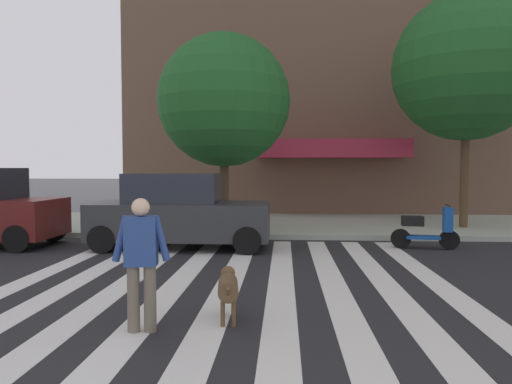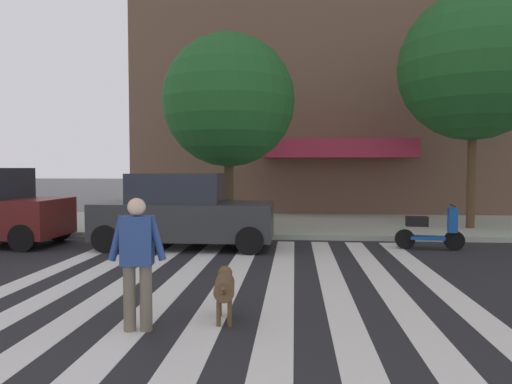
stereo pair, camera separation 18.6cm
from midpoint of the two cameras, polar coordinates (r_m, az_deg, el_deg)
The scene contains 9 objects.
ground_plane at distance 7.07m, azimuth 0.76°, elevation -13.52°, with size 160.00×160.00×0.00m, color #232326.
sidewalk_far at distance 16.12m, azimuth 3.04°, elevation -3.94°, with size 80.00×6.00×0.15m, color #A3AD9C.
crosswalk_stripes at distance 7.13m, azimuth -3.93°, elevation -13.35°, with size 7.65×11.87×0.01m.
parked_car_behind_first at distance 11.90m, azimuth -8.40°, elevation -2.47°, with size 4.39×1.88×1.87m.
parked_scooter at distance 12.34m, azimuth 20.75°, elevation -4.36°, with size 1.63×0.53×1.11m.
street_tree_nearest at distance 14.23m, azimuth -2.96°, elevation 10.99°, with size 3.93×3.93×5.83m.
street_tree_middle at distance 16.29m, azimuth 25.25°, elevation 13.66°, with size 4.54×4.54×7.24m.
pedestrian_dog_walker at distance 5.94m, azimuth -13.35°, elevation -7.60°, with size 0.71×0.28×1.64m.
dog_on_leash at distance 6.30m, azimuth -2.98°, elevation -11.40°, with size 0.33×0.99×0.65m.
Camera 2 is at (0.56, -0.53, 2.00)m, focal length 32.93 mm.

